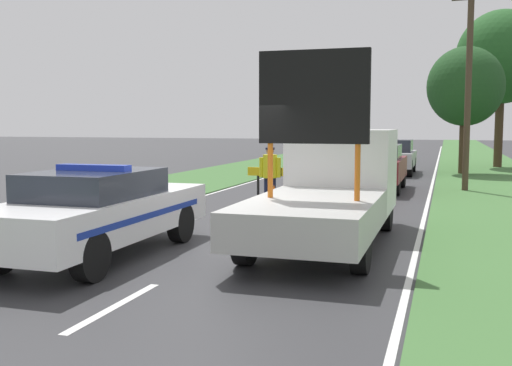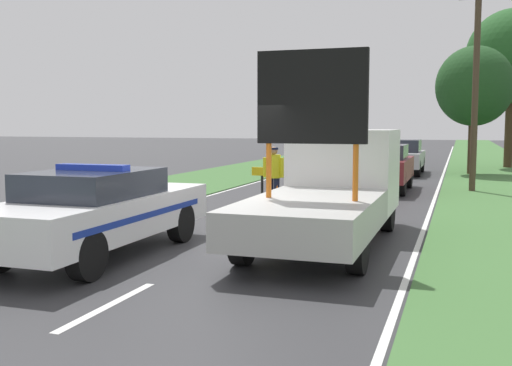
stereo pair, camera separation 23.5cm
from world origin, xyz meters
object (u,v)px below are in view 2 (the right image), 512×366
at_px(traffic_cone_near_police, 277,198).
at_px(traffic_cone_centre_front, 373,197).
at_px(police_car, 98,210).
at_px(police_officer, 274,172).
at_px(queued_car_sedan_black, 368,145).
at_px(queued_car_suv_grey, 351,149).
at_px(road_barrier, 303,175).
at_px(work_truck, 333,185).
at_px(roadside_tree_near_right, 512,57).
at_px(utility_pole, 476,81).
at_px(pedestrian_civilian, 313,175).
at_px(roadside_tree_near_left, 474,87).
at_px(queued_car_sedan_silver, 402,156).
at_px(queued_car_wagon_maroon, 381,166).

xyz_separation_m(traffic_cone_near_police, traffic_cone_centre_front, (2.29, 0.79, 0.03)).
xyz_separation_m(police_car, traffic_cone_centre_front, (3.63, 6.68, -0.41)).
height_order(police_officer, queued_car_sedan_black, police_officer).
distance_m(traffic_cone_near_police, queued_car_suv_grey, 18.61).
bearing_deg(road_barrier, work_truck, -71.51).
height_order(roadside_tree_near_right, utility_pole, roadside_tree_near_right).
bearing_deg(traffic_cone_near_police, road_barrier, 69.14).
bearing_deg(police_car, traffic_cone_centre_front, 63.68).
distance_m(police_car, utility_pole, 13.91).
distance_m(pedestrian_civilian, utility_pole, 7.60).
bearing_deg(queued_car_sedan_black, work_truck, 96.99).
distance_m(road_barrier, roadside_tree_near_left, 13.52).
relative_size(road_barrier, pedestrian_civilian, 1.86).
bearing_deg(traffic_cone_near_police, utility_pole, 52.99).
bearing_deg(pedestrian_civilian, roadside_tree_near_left, 69.25).
bearing_deg(queued_car_sedan_silver, queued_car_sedan_black, -74.94).
height_order(work_truck, queued_car_sedan_silver, work_truck).
bearing_deg(road_barrier, roadside_tree_near_left, 67.25).
xyz_separation_m(roadside_tree_near_right, utility_pole, (-1.90, -12.02, -1.97)).
xyz_separation_m(pedestrian_civilian, traffic_cone_centre_front, (1.44, 0.45, -0.55)).
height_order(queued_car_suv_grey, roadside_tree_near_left, roadside_tree_near_left).
height_order(traffic_cone_near_police, queued_car_sedan_silver, queued_car_sedan_silver).
xyz_separation_m(work_truck, queued_car_suv_grey, (-3.44, 21.72, -0.22)).
relative_size(police_car, roadside_tree_near_right, 0.62).
height_order(work_truck, pedestrian_civilian, work_truck).
xyz_separation_m(queued_car_wagon_maroon, roadside_tree_near_right, (4.75, 12.75, 4.72)).
relative_size(queued_car_sedan_black, roadside_tree_near_left, 0.82).
bearing_deg(police_officer, queued_car_wagon_maroon, -107.96).
bearing_deg(work_truck, traffic_cone_centre_front, -94.98).
distance_m(police_officer, queued_car_wagon_maroon, 5.53).
bearing_deg(road_barrier, queued_car_wagon_maroon, 68.59).
height_order(pedestrian_civilian, queued_car_sedan_black, queued_car_sedan_black).
bearing_deg(queued_car_suv_grey, queued_car_sedan_black, -89.99).
distance_m(traffic_cone_near_police, roadside_tree_near_right, 20.17).
relative_size(police_officer, queued_car_sedan_silver, 0.37).
height_order(police_officer, queued_car_wagon_maroon, police_officer).
height_order(queued_car_sedan_black, utility_pole, utility_pole).
xyz_separation_m(work_truck, utility_pole, (2.68, 9.47, 2.52)).
relative_size(work_truck, roadside_tree_near_left, 1.08).
distance_m(queued_car_sedan_silver, queued_car_sedan_black, 12.58).
xyz_separation_m(roadside_tree_near_left, roadside_tree_near_right, (1.80, 4.85, 1.71)).
relative_size(queued_car_wagon_maroon, queued_car_sedan_silver, 0.94).
relative_size(road_barrier, queued_car_sedan_black, 0.63).
bearing_deg(road_barrier, roadside_tree_near_right, 67.06).
relative_size(police_car, utility_pole, 0.71).
bearing_deg(queued_car_wagon_maroon, work_truck, 91.14).
bearing_deg(police_officer, traffic_cone_centre_front, -167.72).
xyz_separation_m(traffic_cone_centre_front, queued_car_wagon_maroon, (-0.39, 4.77, 0.46)).
distance_m(road_barrier, queued_car_sedan_black, 23.89).
relative_size(police_car, police_officer, 3.03).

